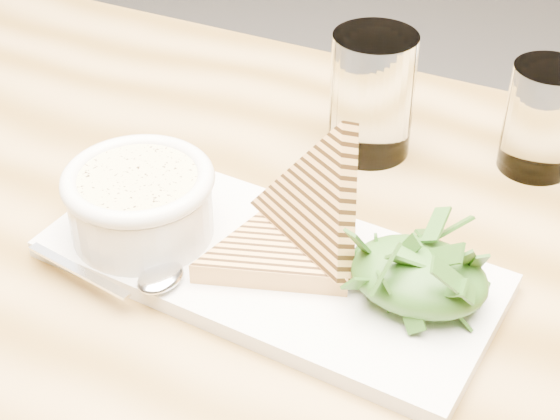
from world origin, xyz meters
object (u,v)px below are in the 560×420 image
at_px(table_top, 231,290).
at_px(platter, 269,265).
at_px(glass_far, 542,119).
at_px(glass_near, 372,95).
at_px(soup_bowl, 141,210).

bearing_deg(table_top, platter, 24.36).
height_order(table_top, glass_far, glass_far).
relative_size(table_top, platter, 3.28).
relative_size(platter, glass_far, 3.49).
xyz_separation_m(table_top, platter, (0.03, 0.01, 0.03)).
xyz_separation_m(table_top, glass_near, (0.04, 0.22, 0.08)).
height_order(platter, glass_near, glass_near).
distance_m(soup_bowl, glass_near, 0.25).
bearing_deg(platter, soup_bowl, -172.52).
xyz_separation_m(platter, soup_bowl, (-0.11, -0.01, 0.03)).
xyz_separation_m(table_top, soup_bowl, (-0.08, -0.00, 0.06)).
distance_m(table_top, platter, 0.04).
bearing_deg(soup_bowl, glass_far, 44.35).
xyz_separation_m(glass_near, glass_far, (0.15, 0.04, -0.01)).
height_order(table_top, platter, platter).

